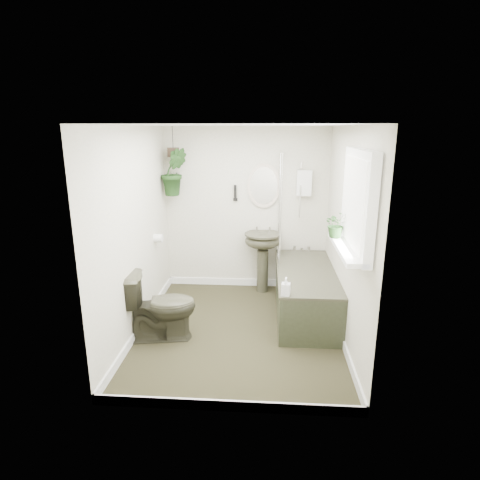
{
  "coord_description": "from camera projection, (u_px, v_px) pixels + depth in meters",
  "views": [
    {
      "loc": [
        0.3,
        -4.21,
        2.27
      ],
      "look_at": [
        0.0,
        0.15,
        1.05
      ],
      "focal_mm": 30.0,
      "sensor_mm": 36.0,
      "label": 1
    }
  ],
  "objects": [
    {
      "name": "wall_sconce",
      "position": [
        235.0,
        193.0,
        5.62
      ],
      "size": [
        0.04,
        0.04,
        0.22
      ],
      "primitive_type": "cylinder",
      "color": "black",
      "rests_on": "wall_back"
    },
    {
      "name": "wall_front",
      "position": [
        226.0,
        283.0,
        3.01
      ],
      "size": [
        2.3,
        0.02,
        2.3
      ],
      "primitive_type": "cube",
      "color": "beige",
      "rests_on": "ground"
    },
    {
      "name": "oval_mirror",
      "position": [
        264.0,
        186.0,
        5.57
      ],
      "size": [
        0.46,
        0.03,
        0.62
      ],
      "primitive_type": "ellipsoid",
      "color": "beige",
      "rests_on": "wall_back"
    },
    {
      "name": "window_blinds",
      "position": [
        353.0,
        202.0,
        3.49
      ],
      "size": [
        0.01,
        0.86,
        0.76
      ],
      "primitive_type": "cube",
      "color": "white",
      "rests_on": "wall_right"
    },
    {
      "name": "bathtub",
      "position": [
        305.0,
        292.0,
        5.02
      ],
      "size": [
        0.72,
        1.72,
        0.58
      ],
      "primitive_type": null,
      "color": "#353426",
      "rests_on": "floor"
    },
    {
      "name": "window_recess",
      "position": [
        358.0,
        202.0,
        3.49
      ],
      "size": [
        0.08,
        1.0,
        0.9
      ],
      "primitive_type": "cube",
      "color": "white",
      "rests_on": "wall_right"
    },
    {
      "name": "sill_plant",
      "position": [
        336.0,
        224.0,
        3.86
      ],
      "size": [
        0.28,
        0.26,
        0.26
      ],
      "primitive_type": "imported",
      "rotation": [
        0.0,
        0.0,
        0.28
      ],
      "color": "black",
      "rests_on": "window_sill"
    },
    {
      "name": "toilet",
      "position": [
        161.0,
        306.0,
        4.41
      ],
      "size": [
        0.82,
        0.56,
        0.78
      ],
      "primitive_type": "imported",
      "rotation": [
        0.0,
        0.0,
        1.74
      ],
      "color": "#353426",
      "rests_on": "floor"
    },
    {
      "name": "toilet_roll_holder",
      "position": [
        158.0,
        238.0,
        5.18
      ],
      "size": [
        0.11,
        0.11,
        0.11
      ],
      "primitive_type": "cylinder",
      "rotation": [
        0.0,
        1.57,
        0.0
      ],
      "color": "white",
      "rests_on": "wall_left"
    },
    {
      "name": "pedestal_sink",
      "position": [
        263.0,
        262.0,
        5.69
      ],
      "size": [
        0.6,
        0.54,
        0.87
      ],
      "primitive_type": null,
      "rotation": [
        0.0,
        0.0,
        0.23
      ],
      "color": "#353426",
      "rests_on": "floor"
    },
    {
      "name": "bath_screen",
      "position": [
        280.0,
        207.0,
        5.25
      ],
      "size": [
        0.04,
        0.72,
        1.4
      ],
      "primitive_type": null,
      "color": "silver",
      "rests_on": "bathtub"
    },
    {
      "name": "hanging_plant",
      "position": [
        174.0,
        172.0,
        5.44
      ],
      "size": [
        0.42,
        0.38,
        0.64
      ],
      "primitive_type": "imported",
      "rotation": [
        0.0,
        0.0,
        0.3
      ],
      "color": "black",
      "rests_on": "ceiling"
    },
    {
      "name": "wall_right",
      "position": [
        347.0,
        237.0,
        4.29
      ],
      "size": [
        0.02,
        2.8,
        2.3
      ],
      "primitive_type": "cube",
      "color": "beige",
      "rests_on": "ground"
    },
    {
      "name": "soap_bottle",
      "position": [
        286.0,
        286.0,
        4.18
      ],
      "size": [
        0.1,
        0.1,
        0.2
      ],
      "primitive_type": "imported",
      "rotation": [
        0.0,
        0.0,
        -0.15
      ],
      "color": "#2A2120",
      "rests_on": "bathtub"
    },
    {
      "name": "window_sill",
      "position": [
        346.0,
        248.0,
        3.6
      ],
      "size": [
        0.18,
        1.0,
        0.04
      ],
      "primitive_type": "cube",
      "color": "white",
      "rests_on": "wall_right"
    },
    {
      "name": "wall_back",
      "position": [
        246.0,
        210.0,
        5.72
      ],
      "size": [
        2.3,
        0.02,
        2.3
      ],
      "primitive_type": "cube",
      "color": "beige",
      "rests_on": "ground"
    },
    {
      "name": "wall_left",
      "position": [
        135.0,
        233.0,
        4.44
      ],
      "size": [
        0.02,
        2.8,
        2.3
      ],
      "primitive_type": "cube",
      "color": "beige",
      "rests_on": "ground"
    },
    {
      "name": "floor",
      "position": [
        239.0,
        331.0,
        4.68
      ],
      "size": [
        2.3,
        2.8,
        0.02
      ],
      "primitive_type": "cube",
      "color": "black",
      "rests_on": "ground"
    },
    {
      "name": "ceiling",
      "position": [
        239.0,
        124.0,
        4.05
      ],
      "size": [
        2.3,
        2.8,
        0.02
      ],
      "primitive_type": "cube",
      "color": "white",
      "rests_on": "ground"
    },
    {
      "name": "skirting",
      "position": [
        239.0,
        326.0,
        4.66
      ],
      "size": [
        2.3,
        2.8,
        0.1
      ],
      "primitive_type": "cube",
      "color": "white",
      "rests_on": "floor"
    },
    {
      "name": "hanging_pot",
      "position": [
        173.0,
        152.0,
        5.37
      ],
      "size": [
        0.16,
        0.16,
        0.12
      ],
      "primitive_type": "cylinder",
      "color": "#38291E",
      "rests_on": "ceiling"
    },
    {
      "name": "shower_box",
      "position": [
        304.0,
        183.0,
        5.49
      ],
      "size": [
        0.2,
        0.1,
        0.35
      ],
      "primitive_type": "cube",
      "color": "white",
      "rests_on": "wall_back"
    }
  ]
}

